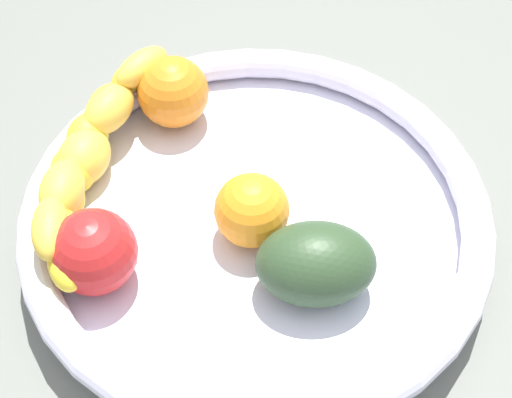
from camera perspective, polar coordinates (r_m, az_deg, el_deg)
kitchen_counter at (r=62.83cm, az=-0.00°, el=-3.75°), size 120.00×120.00×3.00cm
fruit_bowl at (r=59.61cm, az=-0.00°, el=-1.64°), size 36.01×36.01×4.74cm
banana_draped_left at (r=61.67cm, az=-12.21°, el=3.63°), size 19.14×14.98×5.82cm
banana_draped_right at (r=61.60cm, az=-12.69°, el=2.43°), size 17.71×17.67×4.44cm
orange_front at (r=65.26cm, az=-6.14°, el=7.86°), size 6.01×6.01×6.01cm
orange_mid_left at (r=56.98cm, az=-0.31°, el=-0.84°), size 5.63×5.63×5.63cm
avocado_dark at (r=54.40cm, az=4.34°, el=-4.85°), size 10.66×10.16×5.65cm
tomato_red at (r=55.66cm, az=-11.89°, el=-3.84°), size 6.26×6.26×6.26cm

